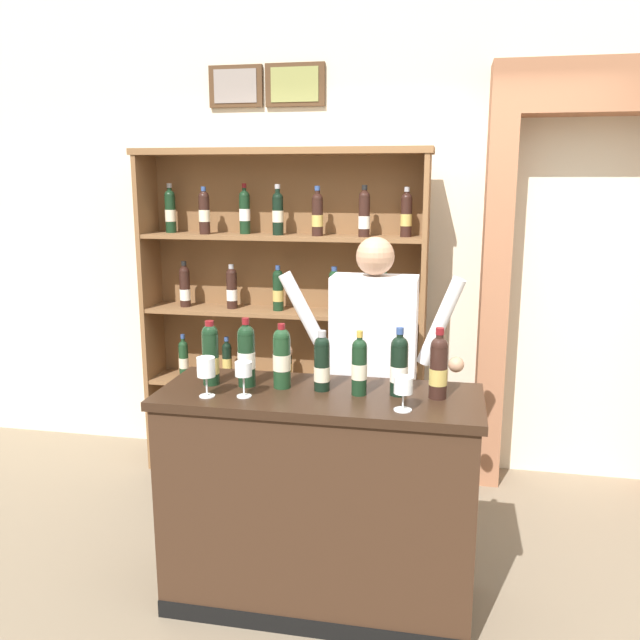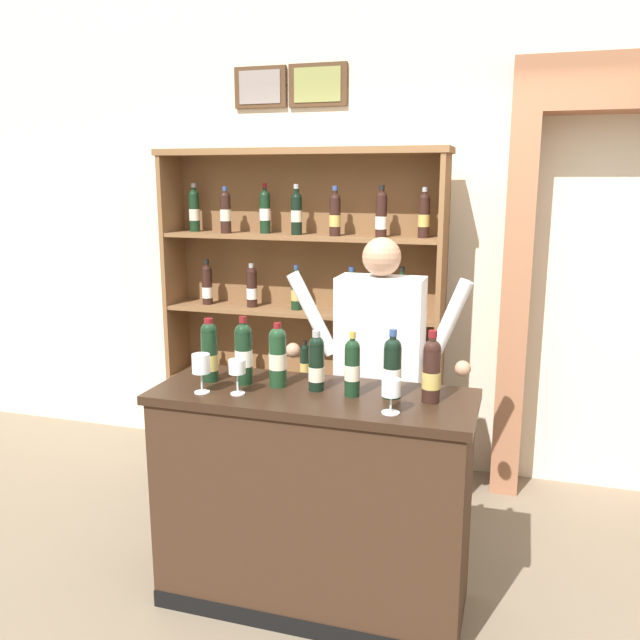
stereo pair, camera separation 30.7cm
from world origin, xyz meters
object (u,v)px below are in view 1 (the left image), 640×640
(shopkeeper, at_px, (373,356))
(wine_glass_spare, at_px, (244,371))
(wine_shelf, at_px, (284,308))
(tasting_bottle_super_tuscan, at_px, (210,354))
(tasting_bottle_vin_santo, at_px, (439,367))
(tasting_bottle_chianti, at_px, (399,365))
(tasting_bottle_bianco, at_px, (359,366))
(tasting_bottle_prosecco, at_px, (322,363))
(wine_glass_right, at_px, (403,387))
(tasting_bottle_rosso, at_px, (282,357))
(tasting_bottle_grappa, at_px, (246,354))
(wine_glass_left, at_px, (206,369))
(tasting_counter, at_px, (319,500))

(shopkeeper, relative_size, wine_glass_spare, 10.66)
(wine_shelf, distance_m, wine_glass_spare, 1.48)
(tasting_bottle_super_tuscan, height_order, tasting_bottle_vin_santo, tasting_bottle_vin_santo)
(tasting_bottle_chianti, bearing_deg, tasting_bottle_bianco, -170.48)
(tasting_bottle_prosecco, relative_size, tasting_bottle_bianco, 0.95)
(tasting_bottle_super_tuscan, relative_size, wine_glass_right, 2.08)
(tasting_bottle_super_tuscan, distance_m, tasting_bottle_prosecco, 0.51)
(tasting_bottle_rosso, bearing_deg, tasting_bottle_grappa, -177.21)
(wine_shelf, bearing_deg, tasting_bottle_vin_santo, -52.68)
(tasting_bottle_rosso, xyz_separation_m, tasting_bottle_vin_santo, (0.68, -0.01, -0.00))
(tasting_bottle_rosso, height_order, tasting_bottle_chianti, tasting_bottle_chianti)
(tasting_bottle_prosecco, relative_size, wine_glass_right, 1.90)
(shopkeeper, relative_size, tasting_bottle_super_tuscan, 5.59)
(tasting_bottle_bianco, height_order, tasting_bottle_vin_santo, tasting_bottle_vin_santo)
(wine_glass_left, xyz_separation_m, wine_glass_right, (0.83, -0.01, -0.02))
(tasting_bottle_grappa, height_order, wine_glass_right, tasting_bottle_grappa)
(tasting_bottle_vin_santo, xyz_separation_m, wine_glass_left, (-0.96, -0.17, -0.02))
(tasting_counter, height_order, tasting_bottle_prosecco, tasting_bottle_prosecco)
(wine_shelf, distance_m, tasting_bottle_bianco, 1.50)
(shopkeeper, height_order, tasting_bottle_bianco, shopkeeper)
(shopkeeper, relative_size, tasting_bottle_chianti, 5.52)
(tasting_bottle_bianco, bearing_deg, tasting_bottle_super_tuscan, 178.76)
(wine_shelf, distance_m, tasting_bottle_prosecco, 1.41)
(tasting_counter, distance_m, tasting_bottle_vin_santo, 0.82)
(tasting_bottle_grappa, relative_size, tasting_bottle_rosso, 1.07)
(tasting_bottle_chianti, bearing_deg, tasting_bottle_prosecco, -179.89)
(tasting_bottle_rosso, distance_m, wine_glass_left, 0.34)
(shopkeeper, relative_size, wine_glass_left, 9.47)
(tasting_counter, xyz_separation_m, tasting_bottle_prosecco, (0.01, 0.04, 0.63))
(tasting_bottle_rosso, distance_m, tasting_bottle_bianco, 0.35)
(tasting_bottle_vin_santo, xyz_separation_m, wine_glass_spare, (-0.81, -0.15, -0.02))
(wine_shelf, height_order, tasting_counter, wine_shelf)
(tasting_bottle_rosso, height_order, tasting_bottle_bianco, tasting_bottle_rosso)
(tasting_bottle_super_tuscan, distance_m, tasting_bottle_chianti, 0.84)
(tasting_bottle_vin_santo, relative_size, wine_glass_right, 2.16)
(wine_glass_spare, relative_size, wine_glass_right, 1.09)
(wine_shelf, bearing_deg, wine_glass_left, -88.25)
(tasting_bottle_super_tuscan, bearing_deg, wine_shelf, 90.14)
(tasting_bottle_chianti, relative_size, wine_glass_right, 2.10)
(tasting_bottle_bianco, relative_size, tasting_bottle_chianti, 0.95)
(tasting_bottle_grappa, bearing_deg, tasting_bottle_vin_santo, -0.18)
(tasting_bottle_grappa, xyz_separation_m, tasting_bottle_rosso, (0.16, 0.01, -0.01))
(tasting_bottle_rosso, bearing_deg, tasting_bottle_prosecco, -1.10)
(wine_glass_left, bearing_deg, tasting_bottle_bianco, 13.72)
(tasting_bottle_super_tuscan, relative_size, tasting_bottle_rosso, 1.01)
(tasting_bottle_bianco, height_order, wine_glass_right, tasting_bottle_bianco)
(tasting_bottle_prosecco, bearing_deg, tasting_bottle_super_tuscan, -178.51)
(wine_glass_right, bearing_deg, wine_glass_left, 179.33)
(wine_glass_spare, xyz_separation_m, wine_glass_right, (0.67, -0.04, -0.01))
(tasting_bottle_vin_santo, bearing_deg, wine_shelf, 127.32)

